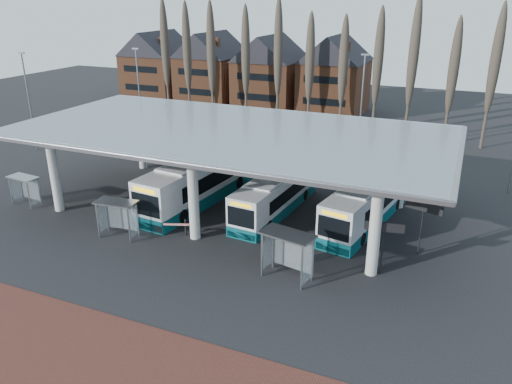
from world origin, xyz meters
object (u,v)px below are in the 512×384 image
at_px(bus_1, 201,180).
at_px(bus_3, 368,202).
at_px(shelter_2, 289,245).
at_px(bus_2, 276,194).
at_px(shelter_1, 118,210).
at_px(shelter_0, 25,184).

distance_m(bus_1, bus_3, 13.19).
bearing_deg(shelter_2, bus_2, 126.64).
distance_m(bus_2, shelter_2, 9.65).
bearing_deg(shelter_2, shelter_1, -171.09).
distance_m(bus_2, shelter_1, 11.72).
relative_size(bus_1, shelter_0, 5.15).
xyz_separation_m(shelter_0, shelter_1, (10.32, -1.77, 0.23)).
relative_size(bus_2, bus_3, 0.93).
bearing_deg(shelter_0, shelter_1, -4.40).
height_order(bus_1, shelter_0, bus_1).
bearing_deg(shelter_1, shelter_2, -8.09).
xyz_separation_m(bus_2, shelter_1, (-8.39, -8.16, 0.47)).
xyz_separation_m(bus_3, shelter_0, (-25.48, -7.27, 0.14)).
xyz_separation_m(bus_1, shelter_2, (10.48, -8.40, 0.40)).
bearing_deg(bus_3, shelter_1, -139.34).
distance_m(bus_3, shelter_1, 17.65).
bearing_deg(bus_3, bus_2, -162.79).
bearing_deg(shelter_2, shelter_0, -174.38).
height_order(shelter_0, shelter_2, shelter_2).
bearing_deg(shelter_1, bus_2, 38.61).
distance_m(shelter_1, shelter_2, 12.51).
height_order(bus_3, shelter_1, bus_3).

